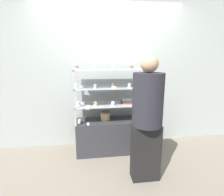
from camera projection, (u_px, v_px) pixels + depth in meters
name	position (u px, v px, depth m)	size (l,w,h in m)	color
ground_plane	(112.00, 150.00, 3.05)	(20.00, 20.00, 0.00)	gray
back_wall	(109.00, 74.00, 3.11)	(8.00, 0.05, 2.60)	#A8B2AD
display_base	(112.00, 135.00, 2.99)	(1.19, 0.43, 0.56)	#333338
display_riser_lower	(112.00, 105.00, 2.87)	(1.19, 0.43, 0.28)	#B7B7BC
display_riser_middle	(112.00, 88.00, 2.81)	(1.19, 0.43, 0.28)	#B7B7BC
display_riser_upper	(112.00, 71.00, 2.75)	(1.19, 0.43, 0.28)	#B7B7BC
layer_cake_centerpiece	(105.00, 116.00, 2.94)	(0.16, 0.16, 0.14)	#DBBC84
sheet_cake_frosted	(128.00, 101.00, 2.91)	(0.22, 0.15, 0.07)	brown
cupcake_0	(80.00, 121.00, 2.78)	(0.06, 0.06, 0.07)	beige
cupcake_1	(145.00, 118.00, 2.92)	(0.06, 0.06, 0.07)	beige
price_tag_0	(88.00, 124.00, 2.68)	(0.04, 0.00, 0.04)	white
cupcake_2	(78.00, 104.00, 2.76)	(0.06, 0.06, 0.07)	white
cupcake_3	(96.00, 104.00, 2.75)	(0.06, 0.06, 0.07)	beige
cupcake_4	(113.00, 103.00, 2.76)	(0.06, 0.06, 0.07)	white
cupcake_5	(145.00, 102.00, 2.88)	(0.06, 0.06, 0.07)	white
price_tag_1	(88.00, 106.00, 2.62)	(0.04, 0.00, 0.04)	white
cupcake_6	(77.00, 86.00, 2.68)	(0.05, 0.05, 0.07)	white
cupcake_7	(95.00, 86.00, 2.66)	(0.05, 0.05, 0.07)	beige
cupcake_8	(113.00, 86.00, 2.70)	(0.05, 0.05, 0.07)	beige
cupcake_9	(129.00, 85.00, 2.76)	(0.05, 0.05, 0.07)	beige
cupcake_10	(146.00, 85.00, 2.80)	(0.05, 0.05, 0.07)	white
price_tag_2	(115.00, 87.00, 2.62)	(0.04, 0.00, 0.04)	white
cupcake_11	(77.00, 68.00, 2.61)	(0.06, 0.06, 0.07)	white
cupcake_12	(95.00, 67.00, 2.64)	(0.06, 0.06, 0.07)	white
cupcake_13	(113.00, 67.00, 2.70)	(0.06, 0.06, 0.07)	#CCB28C
cupcake_14	(131.00, 67.00, 2.68)	(0.06, 0.06, 0.07)	#CCB28C
cupcake_15	(148.00, 67.00, 2.70)	(0.06, 0.06, 0.07)	white
price_tag_3	(93.00, 69.00, 2.51)	(0.04, 0.00, 0.04)	white
donut_glazed	(94.00, 68.00, 2.68)	(0.12, 0.12, 0.04)	#EFE5CC
customer_figure	(147.00, 116.00, 2.16)	(0.38, 0.38, 1.61)	black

